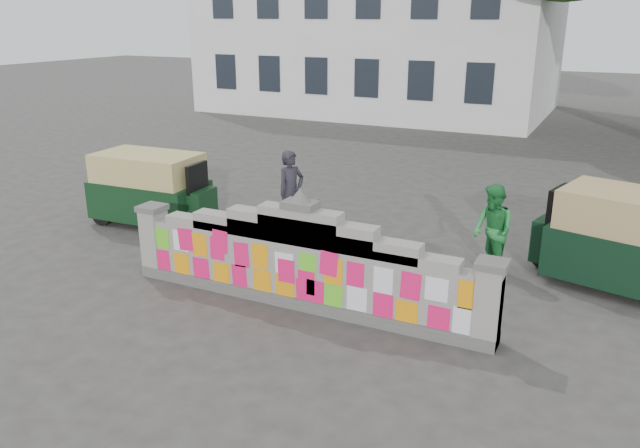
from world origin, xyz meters
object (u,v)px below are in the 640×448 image
Objects in this scene: pedestrian at (492,230)px; rickshaw_right at (631,241)px; cyclist_bike at (292,220)px; cyclist_rider at (291,204)px; rickshaw_left at (152,188)px.

rickshaw_right is at bearing 54.86° from pedestrian.
cyclist_bike is 1.12× the size of cyclist_rider.
rickshaw_right reaches higher than rickshaw_left.
pedestrian is 7.55m from rickshaw_left.
cyclist_rider is 4.07m from pedestrian.
cyclist_rider is at bearing 19.18° from rickshaw_right.
rickshaw_right is at bearing 1.68° from rickshaw_left.
rickshaw_right reaches higher than cyclist_bike.
cyclist_bike is at bearing 1.01° from rickshaw_left.
rickshaw_left is at bearing 117.51° from cyclist_bike.
cyclist_bike is at bearing 0.00° from cyclist_rider.
cyclist_rider reaches higher than cyclist_bike.
rickshaw_left is at bearing 117.51° from cyclist_rider.
pedestrian is 0.52× the size of rickshaw_right.
rickshaw_right is (9.80, 0.79, 0.05)m from rickshaw_left.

